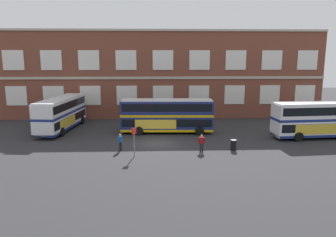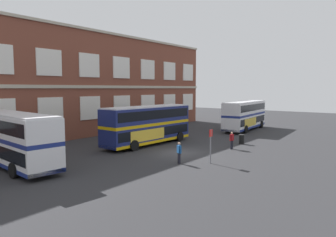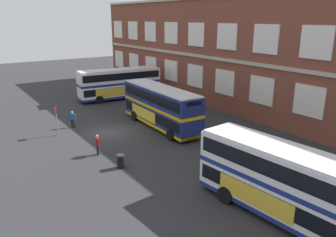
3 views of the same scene
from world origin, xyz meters
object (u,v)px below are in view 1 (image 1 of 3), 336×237
(second_passenger, at_px, (202,142))
(station_litter_bin, at_px, (233,145))
(double_decker_middle, at_px, (167,115))
(bus_stand_flag, at_px, (134,139))
(double_decker_far, at_px, (322,119))
(double_decker_near, at_px, (62,113))
(waiting_passenger, at_px, (120,141))

(second_passenger, distance_m, station_litter_bin, 3.29)
(double_decker_middle, distance_m, bus_stand_flag, 9.98)
(double_decker_far, relative_size, second_passenger, 6.57)
(double_decker_near, distance_m, station_litter_bin, 21.87)
(double_decker_near, xyz_separation_m, bus_stand_flag, (9.83, -11.48, -0.51))
(double_decker_middle, xyz_separation_m, double_decker_far, (17.40, -3.21, 0.00))
(double_decker_near, bearing_deg, double_decker_far, -9.84)
(double_decker_middle, relative_size, bus_stand_flag, 4.11)
(double_decker_far, bearing_deg, double_decker_middle, 169.54)
(station_litter_bin, bearing_deg, bus_stand_flag, -170.05)
(double_decker_middle, height_order, double_decker_far, same)
(bus_stand_flag, height_order, station_litter_bin, bus_stand_flag)
(double_decker_far, distance_m, waiting_passenger, 22.68)
(double_decker_far, relative_size, station_litter_bin, 10.84)
(waiting_passenger, height_order, bus_stand_flag, bus_stand_flag)
(second_passenger, bearing_deg, double_decker_near, 147.89)
(double_decker_far, xyz_separation_m, waiting_passenger, (-22.26, -4.21, -1.22))
(station_litter_bin, bearing_deg, waiting_passenger, 178.60)
(double_decker_middle, bearing_deg, double_decker_far, -10.46)
(double_decker_middle, height_order, waiting_passenger, double_decker_middle)
(double_decker_middle, bearing_deg, double_decker_near, 171.00)
(double_decker_near, bearing_deg, second_passenger, -32.11)
(double_decker_near, xyz_separation_m, double_decker_far, (30.58, -5.30, 0.00))
(waiting_passenger, xyz_separation_m, second_passenger, (7.93, -0.69, 0.00))
(double_decker_near, relative_size, bus_stand_flag, 4.15)
(waiting_passenger, bearing_deg, double_decker_far, 10.70)
(bus_stand_flag, xyz_separation_m, station_litter_bin, (9.66, 1.70, -1.12))
(double_decker_far, relative_size, bus_stand_flag, 4.14)
(waiting_passenger, relative_size, station_litter_bin, 1.65)
(double_decker_far, bearing_deg, station_litter_bin, -158.01)
(double_decker_middle, distance_m, waiting_passenger, 8.95)
(bus_stand_flag, bearing_deg, waiting_passenger, 127.32)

